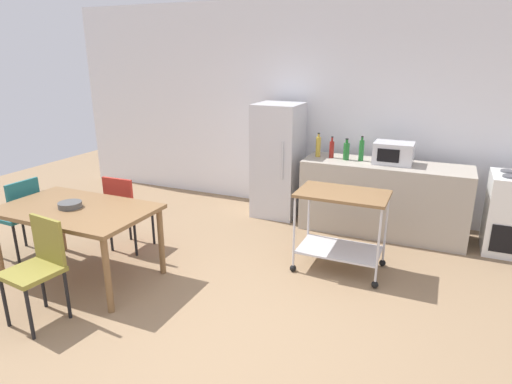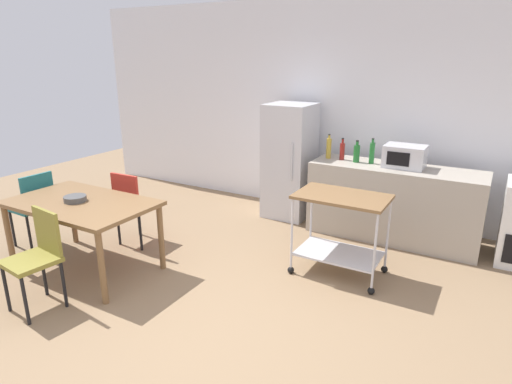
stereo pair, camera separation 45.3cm
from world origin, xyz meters
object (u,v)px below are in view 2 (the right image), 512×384
(kitchen_cart, at_px, (341,221))
(refrigerator, at_px, (289,161))
(fruit_bowl, at_px, (75,199))
(bottle_soy_sauce, at_px, (329,148))
(chair_red, at_px, (134,203))
(bottle_vinegar, at_px, (357,153))
(chair_teal, at_px, (34,204))
(bottle_olive_oil, at_px, (372,153))
(bottle_soda, at_px, (342,151))
(chair_olive, at_px, (37,253))
(dining_table, at_px, (81,209))
(microwave, at_px, (405,156))

(kitchen_cart, bearing_deg, refrigerator, 132.54)
(fruit_bowl, bearing_deg, bottle_soy_sauce, 54.45)
(refrigerator, xyz_separation_m, kitchen_cart, (1.20, -1.30, -0.20))
(chair_red, xyz_separation_m, bottle_vinegar, (2.09, 1.71, 0.49))
(chair_teal, relative_size, bottle_olive_oil, 2.87)
(bottle_olive_oil, distance_m, fruit_bowl, 3.40)
(fruit_bowl, bearing_deg, bottle_soda, 51.93)
(refrigerator, bearing_deg, chair_olive, -105.53)
(bottle_soy_sauce, height_order, bottle_vinegar, bottle_soy_sauce)
(refrigerator, distance_m, bottle_vinegar, 0.99)
(bottle_soy_sauce, bearing_deg, dining_table, -125.08)
(chair_teal, relative_size, kitchen_cart, 0.98)
(bottle_soda, bearing_deg, bottle_olive_oil, -2.23)
(refrigerator, bearing_deg, bottle_olive_oil, -3.90)
(chair_olive, height_order, refrigerator, refrigerator)
(kitchen_cart, bearing_deg, microwave, 75.41)
(chair_olive, relative_size, bottle_olive_oil, 2.87)
(chair_olive, height_order, bottle_soda, bottle_soda)
(bottle_soda, relative_size, bottle_vinegar, 1.01)
(fruit_bowl, bearing_deg, chair_teal, 171.86)
(bottle_soda, height_order, microwave, bottle_soda)
(bottle_soy_sauce, xyz_separation_m, fruit_bowl, (-1.77, -2.47, -0.26))
(dining_table, distance_m, refrigerator, 2.77)
(chair_red, distance_m, bottle_vinegar, 2.75)
(refrigerator, relative_size, microwave, 3.37)
(dining_table, xyz_separation_m, refrigerator, (1.14, 2.52, 0.10))
(bottle_soy_sauce, height_order, bottle_olive_oil, same)
(chair_red, distance_m, kitchen_cart, 2.39)
(fruit_bowl, bearing_deg, kitchen_cart, 27.46)
(bottle_soy_sauce, bearing_deg, bottle_soda, 2.97)
(chair_teal, relative_size, fruit_bowl, 4.02)
(chair_teal, xyz_separation_m, microwave, (3.62, 2.34, 0.51))
(refrigerator, relative_size, kitchen_cart, 1.70)
(chair_red, xyz_separation_m, microwave, (2.66, 1.74, 0.51))
(chair_olive, bearing_deg, refrigerator, 81.63)
(kitchen_cart, relative_size, microwave, 1.98)
(kitchen_cart, distance_m, bottle_soy_sauce, 1.45)
(dining_table, relative_size, microwave, 3.26)
(chair_olive, height_order, bottle_olive_oil, bottle_olive_oil)
(chair_teal, height_order, kitchen_cart, chair_teal)
(dining_table, height_order, kitchen_cart, kitchen_cart)
(chair_red, xyz_separation_m, fruit_bowl, (-0.05, -0.73, 0.26))
(chair_red, distance_m, chair_olive, 1.42)
(microwave, bearing_deg, chair_red, -146.74)
(dining_table, relative_size, bottle_vinegar, 5.53)
(refrigerator, bearing_deg, chair_red, -122.18)
(chair_teal, height_order, refrigerator, refrigerator)
(chair_olive, distance_m, microwave, 3.99)
(chair_olive, bearing_deg, chair_red, 107.17)
(bottle_vinegar, bearing_deg, chair_red, -140.74)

